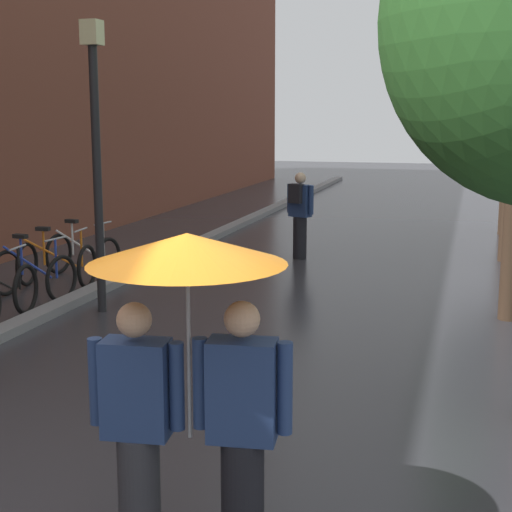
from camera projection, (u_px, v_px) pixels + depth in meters
kerb_strip at (184, 249)px, 15.21m from camera, size 0.30×36.00×0.12m
parked_bicycle_3 at (33, 274)px, 11.32m from camera, size 1.16×0.84×0.96m
parked_bicycle_4 at (57, 264)px, 12.10m from camera, size 1.14×0.79×0.96m
parked_bicycle_5 at (83, 254)px, 12.92m from camera, size 1.17×0.85×0.96m
couple_under_umbrella at (189, 344)px, 4.47m from camera, size 1.23×1.16×2.04m
street_lamp_post at (96, 144)px, 10.24m from camera, size 0.24×0.24×3.91m
pedestrian_walking_midground at (300, 213)px, 14.43m from camera, size 0.55×0.42×1.63m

